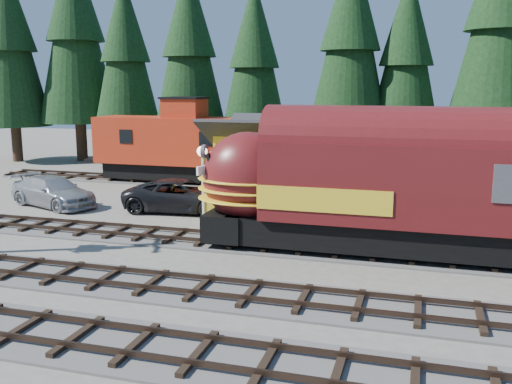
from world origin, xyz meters
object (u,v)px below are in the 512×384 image
(locomotive, at_px, (391,192))
(caboose, at_px, (172,144))
(pickup_truck_b, at_px, (53,192))
(depot, at_px, (330,162))
(pickup_truck_a, at_px, (182,196))

(locomotive, distance_m, caboose, 21.31)
(caboose, bearing_deg, locomotive, -41.08)
(caboose, height_order, pickup_truck_b, caboose)
(depot, bearing_deg, locomotive, -61.42)
(depot, relative_size, pickup_truck_a, 1.99)
(depot, xyz_separation_m, pickup_truck_b, (-15.77, -1.94, -2.11))
(caboose, xyz_separation_m, pickup_truck_b, (-3.25, -9.44, -1.93))
(depot, xyz_separation_m, caboose, (-12.52, 7.50, -0.18))
(locomotive, relative_size, pickup_truck_b, 2.90)
(caboose, xyz_separation_m, pickup_truck_a, (4.52, -8.63, -1.89))
(pickup_truck_b, bearing_deg, caboose, 0.54)
(depot, relative_size, pickup_truck_b, 2.17)
(locomotive, bearing_deg, depot, 118.58)
(depot, relative_size, locomotive, 0.75)
(caboose, distance_m, pickup_truck_b, 10.16)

